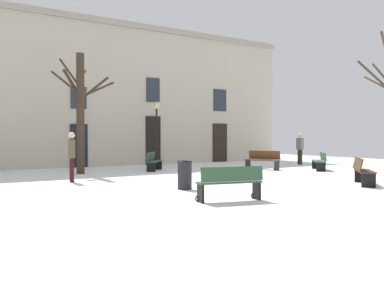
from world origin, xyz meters
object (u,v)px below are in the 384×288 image
bench_by_litter_bin (230,183)px  tree_center (81,109)px  person_by_shop_door (300,147)px  bench_near_center_tree (363,171)px  bench_back_to_back_left (320,161)px  bench_back_to_back_right (153,161)px  bench_facing_shops (263,160)px  litter_bin (185,175)px  person_near_bench (72,154)px  streetlamp (157,126)px

bench_by_litter_bin → tree_center: bearing=-73.1°
person_by_shop_door → bench_near_center_tree: bearing=-36.0°
bench_back_to_back_left → bench_back_to_back_right: (-6.81, 4.04, 0.00)m
bench_by_litter_bin → bench_facing_shops: bench_facing_shops is taller
litter_bin → person_near_bench: person_near_bench is taller
streetlamp → bench_back_to_back_right: size_ratio=2.40×
tree_center → streetlamp: bearing=25.2°
bench_back_to_back_left → bench_by_litter_bin: bearing=-18.6°
bench_back_to_back_right → bench_near_center_tree: bench_near_center_tree is taller
litter_bin → bench_facing_shops: bench_facing_shops is taller
streetlamp → bench_near_center_tree: streetlamp is taller
tree_center → bench_by_litter_bin: tree_center is taller
bench_near_center_tree → person_near_bench: person_near_bench is taller
litter_bin → bench_back_to_back_right: 7.20m
bench_back_to_back_right → bench_by_litter_bin: bearing=-155.4°
bench_back_to_back_left → tree_center: bearing=-70.1°
bench_back_to_back_right → person_by_shop_door: (9.02, -0.74, 0.56)m
bench_back_to_back_left → bench_facing_shops: 2.68m
litter_bin → bench_by_litter_bin: size_ratio=0.51×
tree_center → person_by_shop_door: (12.43, -0.91, -1.77)m
tree_center → streetlamp: 5.47m
bench_near_center_tree → person_near_bench: (-7.86, 6.10, 0.52)m
litter_bin → bench_back_to_back_left: 9.68m
tree_center → person_near_bench: tree_center is taller
bench_back_to_back_right → tree_center: bearing=128.1°
tree_center → bench_back_to_back_right: (3.41, -0.18, -2.33)m
litter_bin → bench_by_litter_bin: litter_bin is taller
bench_facing_shops → person_by_shop_door: bearing=90.6°
bench_back_to_back_left → bench_facing_shops: bench_facing_shops is taller
streetlamp → bench_near_center_tree: (1.62, -11.45, -1.70)m
bench_back_to_back_right → bench_facing_shops: (4.83, -2.23, 0.02)m
streetlamp → bench_back_to_back_right: (-1.51, -2.49, -1.72)m
litter_bin → streetlamp: bearing=66.7°
streetlamp → bench_back_to_back_left: size_ratio=2.11×
bench_back_to_back_left → bench_near_center_tree: bench_near_center_tree is taller
bench_by_litter_bin → bench_facing_shops: (7.61, 7.16, -0.00)m
bench_facing_shops → person_by_shop_door: (4.20, 1.49, 0.54)m
bench_by_litter_bin → bench_back_to_back_left: bearing=-137.6°
person_by_shop_door → bench_by_litter_bin: bearing=-54.1°
bench_by_litter_bin → bench_near_center_tree: 5.93m
streetlamp → bench_back_to_back_right: 3.38m
person_near_bench → person_by_shop_door: person_by_shop_door is taller
litter_bin → person_by_shop_door: person_by_shop_door is taller
bench_by_litter_bin → streetlamp: bearing=-96.7°
person_near_bench → bench_near_center_tree: bearing=-115.0°
person_near_bench → person_by_shop_door: (13.76, 2.11, 0.02)m
tree_center → bench_by_litter_bin: (0.62, -9.56, -2.31)m
tree_center → bench_back_to_back_left: bearing=-22.4°
tree_center → bench_facing_shops: (8.24, -2.41, -2.31)m
bench_by_litter_bin → person_near_bench: 6.84m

